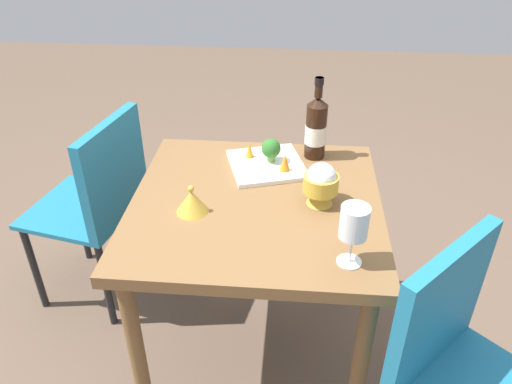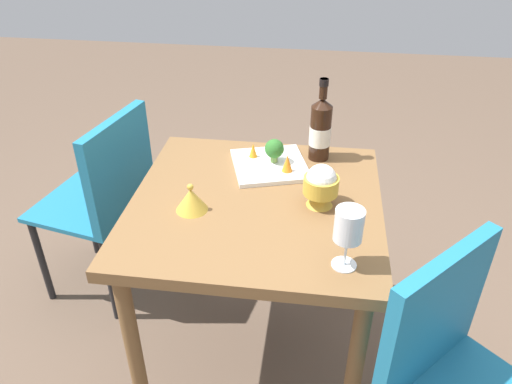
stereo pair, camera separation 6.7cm
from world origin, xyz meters
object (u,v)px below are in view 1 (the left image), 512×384
object	(u,v)px
chair_by_wall	(457,357)
broccoli_floret	(271,149)
chair_near_window	(101,194)
carrot_garnish_left	(250,150)
rice_bowl	(321,184)
wine_glass	(354,224)
serving_plate	(267,165)
carrot_garnish_right	(285,162)
rice_bowl_lid	(192,201)
wine_bottle	(316,127)

from	to	relation	value
chair_by_wall	broccoli_floret	size ratio (longest dim) A/B	9.91
chair_by_wall	chair_near_window	bearing A→B (deg)	-75.99
chair_near_window	carrot_garnish_left	bearing A→B (deg)	-80.38
rice_bowl	chair_near_window	bearing A→B (deg)	161.35
wine_glass	serving_plate	world-z (taller)	wine_glass
chair_near_window	carrot_garnish_left	size ratio (longest dim) A/B	16.18
carrot_garnish_right	chair_near_window	bearing A→B (deg)	171.26
chair_near_window	rice_bowl_lid	xyz separation A→B (m)	(0.45, -0.36, 0.24)
chair_near_window	carrot_garnish_left	xyz separation A→B (m)	(0.60, -0.03, 0.24)
chair_near_window	rice_bowl_lid	world-z (taller)	chair_near_window
serving_plate	broccoli_floret	size ratio (longest dim) A/B	3.65
chair_near_window	serving_plate	bearing A→B (deg)	-83.56
rice_bowl_lid	carrot_garnish_right	world-z (taller)	rice_bowl_lid
chair_near_window	carrot_garnish_left	world-z (taller)	chair_near_window
broccoli_floret	carrot_garnish_left	xyz separation A→B (m)	(-0.08, 0.03, -0.02)
wine_bottle	rice_bowl	distance (m)	0.32
chair_near_window	chair_by_wall	bearing A→B (deg)	-107.35
chair_near_window	carrot_garnish_right	xyz separation A→B (m)	(0.73, -0.11, 0.25)
chair_near_window	rice_bowl	bearing A→B (deg)	-96.45
wine_bottle	broccoli_floret	world-z (taller)	wine_bottle
chair_by_wall	wine_bottle	distance (m)	0.87
wine_glass	rice_bowl	world-z (taller)	wine_glass
wine_bottle	carrot_garnish_right	bearing A→B (deg)	-126.82
wine_bottle	rice_bowl_lid	bearing A→B (deg)	-134.27
chair_near_window	chair_by_wall	xyz separation A→B (m)	(1.21, -0.69, 0.00)
wine_glass	rice_bowl_lid	distance (m)	0.51
wine_glass	broccoli_floret	world-z (taller)	wine_glass
rice_bowl	broccoli_floret	bearing A→B (deg)	125.97
serving_plate	carrot_garnish_right	distance (m)	0.09
broccoli_floret	carrot_garnish_right	size ratio (longest dim) A/B	1.40
chair_by_wall	carrot_garnish_right	xyz separation A→B (m)	(-0.49, 0.58, 0.25)
broccoli_floret	carrot_garnish_right	bearing A→B (deg)	-48.79
serving_plate	carrot_garnish_left	size ratio (longest dim) A/B	5.96
rice_bowl	carrot_garnish_left	xyz separation A→B (m)	(-0.25, 0.26, -0.03)
chair_by_wall	serving_plate	world-z (taller)	chair_by_wall
rice_bowl	chair_by_wall	bearing A→B (deg)	-47.52
chair_by_wall	broccoli_floret	distance (m)	0.87
wine_bottle	rice_bowl_lid	distance (m)	0.55
rice_bowl	rice_bowl_lid	world-z (taller)	rice_bowl
wine_glass	serving_plate	distance (m)	0.57
serving_plate	carrot_garnish_right	world-z (taller)	carrot_garnish_right
rice_bowl	serving_plate	size ratio (longest dim) A/B	0.45
chair_by_wall	carrot_garnish_left	size ratio (longest dim) A/B	16.18
chair_near_window	rice_bowl	distance (m)	0.93
wine_glass	carrot_garnish_left	world-z (taller)	wine_glass
wine_glass	carrot_garnish_right	distance (m)	0.49
chair_by_wall	wine_glass	size ratio (longest dim) A/B	4.75
chair_by_wall	carrot_garnish_right	bearing A→B (deg)	-96.31
broccoli_floret	wine_bottle	bearing A→B (deg)	27.36
wine_bottle	serving_plate	xyz separation A→B (m)	(-0.17, -0.09, -0.11)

